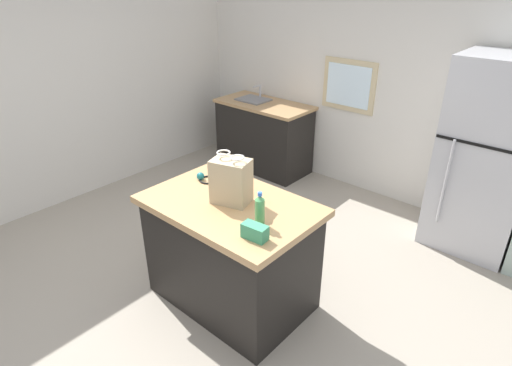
# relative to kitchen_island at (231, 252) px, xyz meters

# --- Properties ---
(ground) EXTENTS (6.42, 6.42, 0.00)m
(ground) POSITION_rel_kitchen_island_xyz_m (-0.05, -0.07, -0.46)
(ground) COLOR #9E9384
(back_wall) EXTENTS (5.35, 0.13, 2.57)m
(back_wall) POSITION_rel_kitchen_island_xyz_m (-0.05, 2.57, 0.82)
(back_wall) COLOR silver
(back_wall) RESTS_ON ground
(left_wall) EXTENTS (0.10, 5.27, 2.57)m
(left_wall) POSITION_rel_kitchen_island_xyz_m (-2.72, -0.07, 0.82)
(left_wall) COLOR silver
(left_wall) RESTS_ON ground
(kitchen_island) EXTENTS (1.30, 0.86, 0.92)m
(kitchen_island) POSITION_rel_kitchen_island_xyz_m (0.00, 0.00, 0.00)
(kitchen_island) COLOR black
(kitchen_island) RESTS_ON ground
(refrigerator) EXTENTS (0.78, 0.71, 1.84)m
(refrigerator) POSITION_rel_kitchen_island_xyz_m (1.21, 2.15, 0.46)
(refrigerator) COLOR #B7B7BC
(refrigerator) RESTS_ON ground
(sink_counter) EXTENTS (1.28, 0.63, 1.10)m
(sink_counter) POSITION_rel_kitchen_island_xyz_m (-1.52, 2.19, 0.01)
(sink_counter) COLOR black
(sink_counter) RESTS_ON ground
(shopping_bag) EXTENTS (0.32, 0.26, 0.38)m
(shopping_bag) POSITION_rel_kitchen_island_xyz_m (-0.00, 0.02, 0.63)
(shopping_bag) COLOR tan
(shopping_bag) RESTS_ON kitchen_island
(small_box) EXTENTS (0.18, 0.10, 0.10)m
(small_box) POSITION_rel_kitchen_island_xyz_m (0.45, -0.23, 0.50)
(small_box) COLOR #388E66
(small_box) RESTS_ON kitchen_island
(bottle) EXTENTS (0.07, 0.07, 0.25)m
(bottle) POSITION_rel_kitchen_island_xyz_m (0.37, -0.08, 0.56)
(bottle) COLOR #4C9956
(bottle) RESTS_ON kitchen_island
(ear_defenders) EXTENTS (0.20, 0.20, 0.06)m
(ear_defenders) POSITION_rel_kitchen_island_xyz_m (-0.39, 0.15, 0.48)
(ear_defenders) COLOR black
(ear_defenders) RESTS_ON kitchen_island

